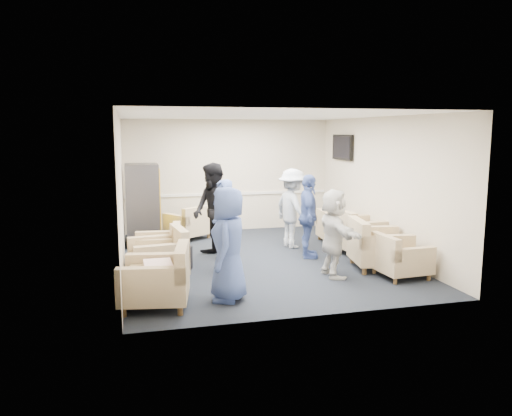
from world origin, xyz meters
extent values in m
plane|color=black|center=(0.00, 0.00, 0.00)|extent=(6.00, 6.00, 0.00)
plane|color=white|center=(0.00, 0.00, 2.70)|extent=(6.00, 6.00, 0.00)
cube|color=beige|center=(0.00, 3.00, 1.35)|extent=(5.00, 0.02, 2.70)
cube|color=beige|center=(0.00, -3.00, 1.35)|extent=(5.00, 0.02, 2.70)
cube|color=beige|center=(-2.50, 0.00, 1.35)|extent=(0.02, 6.00, 2.70)
cube|color=beige|center=(2.50, 0.00, 1.35)|extent=(0.02, 6.00, 2.70)
cube|color=silver|center=(0.00, 2.98, 0.90)|extent=(4.98, 0.04, 0.06)
cube|color=black|center=(2.44, 1.80, 2.05)|extent=(0.07, 1.00, 0.58)
cube|color=black|center=(2.40, 1.80, 2.05)|extent=(0.01, 0.92, 0.50)
cube|color=#4B4A52|center=(2.48, 1.80, 1.90)|extent=(0.04, 0.10, 0.25)
cube|color=tan|center=(-2.06, -2.11, 0.28)|extent=(1.05, 1.05, 0.30)
cube|color=#947C52|center=(-2.06, -2.11, 0.48)|extent=(0.72, 0.69, 0.11)
cube|color=tan|center=(-1.69, -2.17, 0.64)|extent=(0.30, 0.92, 0.43)
cube|color=tan|center=(-1.94, -0.72, 0.27)|extent=(0.98, 0.98, 0.29)
cube|color=#947C52|center=(-1.94, -0.72, 0.46)|extent=(0.68, 0.64, 0.10)
cube|color=tan|center=(-1.58, -0.67, 0.62)|extent=(0.25, 0.89, 0.41)
cube|color=tan|center=(-1.92, -0.10, 0.25)|extent=(0.91, 0.91, 0.27)
cube|color=#947C52|center=(-1.92, -0.10, 0.43)|extent=(0.63, 0.59, 0.10)
cube|color=tan|center=(-1.58, -0.14, 0.58)|extent=(0.23, 0.83, 0.39)
cube|color=tan|center=(2.00, -1.68, 0.24)|extent=(0.83, 0.83, 0.26)
cube|color=#947C52|center=(2.00, -1.68, 0.41)|extent=(0.57, 0.54, 0.09)
cube|color=tan|center=(1.67, -1.70, 0.55)|extent=(0.18, 0.79, 0.37)
cube|color=tan|center=(1.91, -1.09, 0.29)|extent=(1.08, 1.08, 0.31)
cube|color=#947C52|center=(1.91, -1.09, 0.50)|extent=(0.74, 0.71, 0.11)
cube|color=tan|center=(1.52, -1.03, 0.66)|extent=(0.31, 0.95, 0.44)
cube|color=tan|center=(2.08, 0.09, 0.29)|extent=(1.02, 1.02, 0.31)
cube|color=#947C52|center=(2.08, 0.09, 0.50)|extent=(0.71, 0.67, 0.11)
cube|color=tan|center=(1.69, 0.05, 0.66)|extent=(0.25, 0.95, 0.44)
cube|color=tan|center=(2.04, 1.08, 0.23)|extent=(0.81, 0.81, 0.25)
cube|color=#947C52|center=(2.04, 1.08, 0.40)|extent=(0.56, 0.53, 0.09)
cube|color=tan|center=(1.72, 1.10, 0.53)|extent=(0.18, 0.76, 0.35)
cube|color=tan|center=(-1.11, 2.24, 0.25)|extent=(1.13, 1.13, 0.27)
cube|color=#947C52|center=(-1.11, 2.24, 0.43)|extent=(0.75, 0.76, 0.10)
cube|color=tan|center=(-0.92, 1.96, 0.57)|extent=(0.74, 0.57, 0.38)
cube|color=#4B4A52|center=(-2.10, 1.90, 0.87)|extent=(0.68, 0.82, 1.73)
cube|color=orange|center=(-1.75, 1.90, 0.95)|extent=(0.02, 0.70, 1.39)
cube|color=black|center=(-1.75, 1.90, 0.23)|extent=(0.02, 0.41, 0.11)
cube|color=black|center=(-1.48, -0.31, 0.20)|extent=(0.33, 0.28, 0.40)
sphere|color=black|center=(-1.48, -0.31, 0.38)|extent=(0.20, 0.20, 0.20)
cube|color=white|center=(-2.01, -2.11, 0.55)|extent=(0.39, 0.51, 0.14)
imported|color=#3F5497|center=(-1.02, -2.09, 0.82)|extent=(0.76, 0.93, 1.65)
imported|color=#3F5497|center=(-0.82, -0.63, 0.80)|extent=(0.44, 0.62, 1.61)
imported|color=black|center=(-0.83, 0.36, 0.92)|extent=(0.93, 1.06, 1.83)
imported|color=silver|center=(0.92, 0.83, 0.83)|extent=(0.86, 1.19, 1.65)
imported|color=#3F5497|center=(0.94, -0.06, 0.81)|extent=(0.63, 1.01, 1.61)
imported|color=silver|center=(0.92, -1.35, 0.74)|extent=(0.47, 1.38, 1.48)
camera|label=1|loc=(-2.35, -8.91, 2.42)|focal=35.00mm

